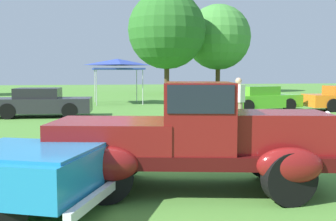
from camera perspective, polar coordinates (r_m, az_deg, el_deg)
ground_plane at (r=7.10m, az=-1.33°, el=-9.81°), size 120.00×120.00×0.00m
feature_pickup_truck at (r=6.45m, az=3.58°, el=-3.50°), size 4.53×2.60×1.70m
show_car_charcoal at (r=18.07m, az=-17.17°, el=1.03°), size 4.21×2.07×1.22m
show_car_lime at (r=20.36m, az=12.49°, el=1.58°), size 4.23×2.42×1.22m
spectator_far_side at (r=14.19m, az=9.74°, el=1.38°), size 0.39×0.46×1.69m
canopy_tent_left_field at (r=25.13m, az=-7.02°, el=6.49°), size 2.96×2.96×2.71m
treeline_mid_left at (r=36.40m, az=-0.18°, el=11.08°), size 6.78×6.78×8.97m
treeline_center at (r=40.63m, az=6.98°, el=10.05°), size 6.30×6.30×8.46m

